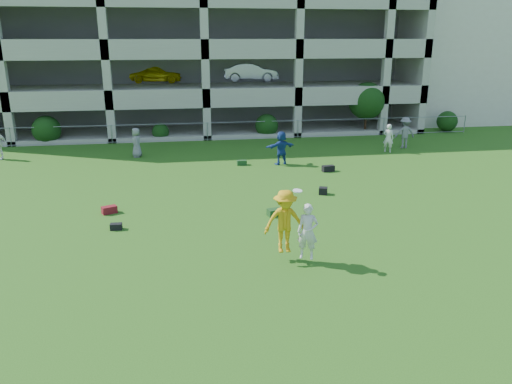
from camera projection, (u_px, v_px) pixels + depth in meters
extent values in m
plane|color=#235114|center=(252.00, 269.00, 14.45)|extent=(100.00, 100.00, 0.00)
cube|color=beige|center=(467.00, 54.00, 42.83)|extent=(16.00, 14.00, 10.00)
imported|color=gray|center=(136.00, 142.00, 27.73)|extent=(0.62, 0.86, 1.64)
imported|color=navy|center=(281.00, 148.00, 26.09)|extent=(1.71, 0.94, 1.76)
imported|color=silver|center=(388.00, 138.00, 28.90)|extent=(0.72, 0.66, 1.65)
imported|color=slate|center=(405.00, 133.00, 29.93)|extent=(1.25, 0.78, 1.87)
cube|color=#590F14|center=(109.00, 210.00, 19.01)|extent=(0.62, 0.50, 0.28)
cube|color=black|center=(116.00, 226.00, 17.42)|extent=(0.41, 0.26, 0.22)
cube|color=#173C16|center=(274.00, 212.00, 18.76)|extent=(0.57, 0.46, 0.26)
cube|color=black|center=(323.00, 191.00, 21.31)|extent=(0.45, 0.45, 0.30)
cube|color=black|center=(328.00, 168.00, 24.91)|extent=(0.64, 0.40, 0.30)
cube|color=#163C1C|center=(242.00, 163.00, 26.17)|extent=(0.50, 0.30, 0.25)
imported|color=gold|center=(285.00, 221.00, 14.67)|extent=(1.24, 0.72, 1.92)
imported|color=silver|center=(308.00, 232.00, 14.52)|extent=(0.71, 0.59, 1.66)
cylinder|color=white|center=(298.00, 191.00, 14.15)|extent=(0.27, 0.27, 0.08)
cube|color=#9E998C|center=(195.00, 42.00, 43.53)|extent=(30.00, 0.50, 12.00)
cube|color=#9E998C|center=(386.00, 42.00, 39.40)|extent=(0.50, 14.00, 12.00)
cube|color=#9E998C|center=(202.00, 121.00, 38.91)|extent=(30.00, 14.00, 0.30)
cube|color=#9E998C|center=(200.00, 82.00, 38.02)|extent=(30.00, 14.00, 0.30)
cube|color=#9E998C|center=(199.00, 41.00, 37.12)|extent=(30.00, 14.00, 0.30)
cube|color=#9E998C|center=(206.00, 101.00, 31.74)|extent=(30.00, 0.30, 0.90)
cube|color=#9E998C|center=(205.00, 52.00, 30.85)|extent=(30.00, 0.30, 0.90)
cube|color=#9E998C|center=(203.00, 0.00, 29.95)|extent=(30.00, 0.30, 0.90)
cube|color=#9E998C|center=(104.00, 44.00, 29.90)|extent=(0.50, 0.50, 12.00)
cube|color=#9E998C|center=(205.00, 44.00, 30.81)|extent=(0.50, 0.50, 12.00)
cube|color=#9E998C|center=(299.00, 44.00, 31.71)|extent=(0.50, 0.50, 12.00)
cube|color=#9E998C|center=(388.00, 44.00, 32.62)|extent=(0.50, 0.50, 12.00)
cube|color=#605E59|center=(198.00, 43.00, 39.05)|extent=(29.00, 9.00, 11.60)
imported|color=yellow|center=(155.00, 73.00, 35.39)|extent=(4.03, 2.01, 1.32)
imported|color=silver|center=(251.00, 72.00, 36.44)|extent=(4.09, 1.67, 1.32)
cylinder|color=gray|center=(10.00, 137.00, 30.37)|extent=(0.06, 0.06, 1.20)
cylinder|color=gray|center=(112.00, 134.00, 31.27)|extent=(0.06, 0.06, 1.20)
cylinder|color=gray|center=(207.00, 131.00, 32.18)|extent=(0.06, 0.06, 1.20)
cylinder|color=gray|center=(298.00, 129.00, 33.09)|extent=(0.06, 0.06, 1.20)
cylinder|color=gray|center=(384.00, 126.00, 34.00)|extent=(0.06, 0.06, 1.20)
cylinder|color=gray|center=(465.00, 124.00, 34.90)|extent=(0.06, 0.06, 1.20)
cylinder|color=gray|center=(207.00, 123.00, 32.02)|extent=(36.00, 0.04, 0.04)
cylinder|color=gray|center=(208.00, 139.00, 32.34)|extent=(36.00, 0.04, 0.04)
sphere|color=#163D11|center=(47.00, 130.00, 31.15)|extent=(1.76, 1.76, 1.76)
sphere|color=#163D11|center=(161.00, 132.00, 32.31)|extent=(1.10, 1.10, 1.10)
sphere|color=#163D11|center=(267.00, 125.00, 33.30)|extent=(1.54, 1.54, 1.54)
cylinder|color=#382314|center=(366.00, 119.00, 34.49)|extent=(0.16, 0.16, 1.96)
sphere|color=#163D11|center=(367.00, 101.00, 34.11)|extent=(2.52, 2.52, 2.52)
sphere|color=#163D11|center=(447.00, 121.00, 35.28)|extent=(1.43, 1.43, 1.43)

